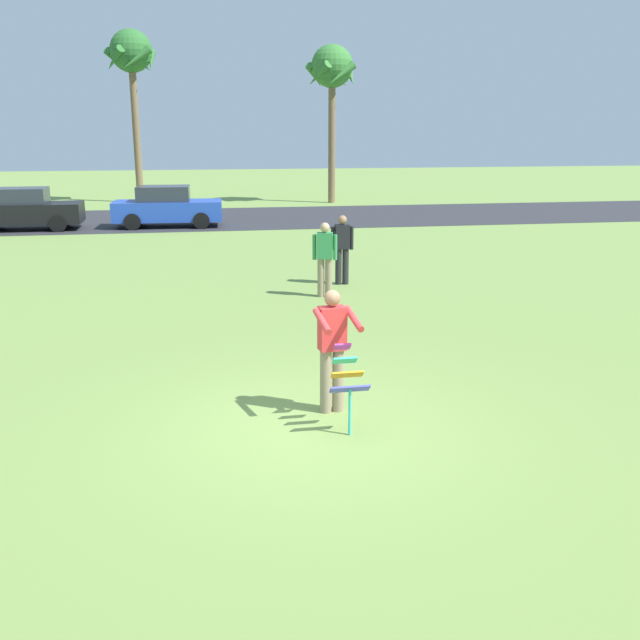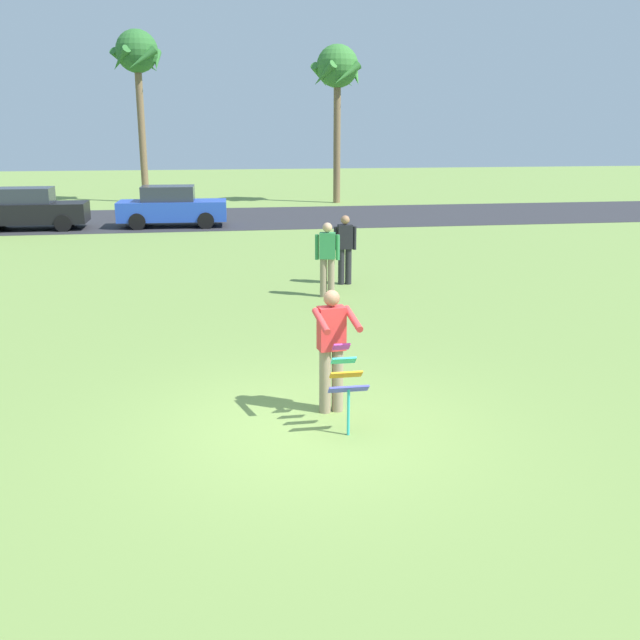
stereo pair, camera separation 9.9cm
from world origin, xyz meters
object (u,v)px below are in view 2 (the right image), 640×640
at_px(parked_car_blue, 172,207).
at_px(palm_tree_centre_far, 337,73).
at_px(person_walker_near, 327,257).
at_px(parked_car_black, 29,209).
at_px(palm_tree_right_near, 137,59).
at_px(person_kite_flyer, 332,346).
at_px(kite_held, 346,377).
at_px(person_walker_far, 345,247).

xyz_separation_m(parked_car_blue, palm_tree_centre_far, (8.10, 8.18, 5.68)).
xyz_separation_m(palm_tree_centre_far, person_walker_near, (-4.04, -21.11, -5.52)).
distance_m(parked_car_black, parked_car_blue, 5.37).
bearing_deg(palm_tree_right_near, person_kite_flyer, -80.95).
bearing_deg(palm_tree_right_near, kite_held, -81.00).
relative_size(palm_tree_right_near, person_walker_far, 4.94).
relative_size(parked_car_black, palm_tree_centre_far, 0.54).
bearing_deg(palm_tree_right_near, person_walker_far, -73.25).
bearing_deg(parked_car_blue, person_walker_near, -72.55).
height_order(parked_car_black, person_walker_far, person_walker_far).
xyz_separation_m(parked_car_black, palm_tree_right_near, (3.60, 9.96, 6.36)).
distance_m(parked_car_blue, palm_tree_centre_far, 12.84).
bearing_deg(kite_held, person_walker_far, 79.21).
relative_size(parked_car_blue, person_walker_far, 2.46).
xyz_separation_m(parked_car_black, palm_tree_centre_far, (13.47, 8.18, 5.68)).
xyz_separation_m(kite_held, person_walker_near, (1.02, 7.53, 0.20)).
xyz_separation_m(person_kite_flyer, kite_held, (0.08, -0.63, -0.22)).
bearing_deg(person_walker_near, kite_held, -97.70).
height_order(parked_car_black, person_walker_near, person_walker_near).
bearing_deg(palm_tree_centre_far, person_walker_far, -99.66).
relative_size(palm_tree_centre_far, person_walker_far, 4.52).
bearing_deg(kite_held, parked_car_blue, 98.46).
bearing_deg(parked_car_black, person_walker_far, -49.07).
height_order(parked_car_black, parked_car_blue, same).
relative_size(palm_tree_right_near, person_walker_near, 4.94).
xyz_separation_m(kite_held, parked_car_black, (-8.41, 20.46, 0.04)).
bearing_deg(person_walker_far, palm_tree_centre_far, 80.34).
distance_m(person_kite_flyer, palm_tree_right_near, 30.79).
height_order(kite_held, palm_tree_centre_far, palm_tree_centre_far).
bearing_deg(person_kite_flyer, kite_held, -83.23).
xyz_separation_m(kite_held, palm_tree_centre_far, (5.06, 28.64, 5.72)).
relative_size(parked_car_blue, palm_tree_centre_far, 0.54).
height_order(kite_held, person_walker_near, person_walker_near).
bearing_deg(person_kite_flyer, palm_tree_centre_far, 79.62).
xyz_separation_m(parked_car_blue, person_walker_near, (4.06, -12.93, 0.16)).
bearing_deg(person_kite_flyer, parked_car_black, 112.81).
height_order(kite_held, palm_tree_right_near, palm_tree_right_near).
distance_m(parked_car_black, palm_tree_centre_far, 16.75).
bearing_deg(person_walker_far, palm_tree_right_near, 106.75).
height_order(palm_tree_right_near, palm_tree_centre_far, palm_tree_right_near).
relative_size(person_kite_flyer, palm_tree_centre_far, 0.22).
distance_m(person_kite_flyer, parked_car_blue, 20.05).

